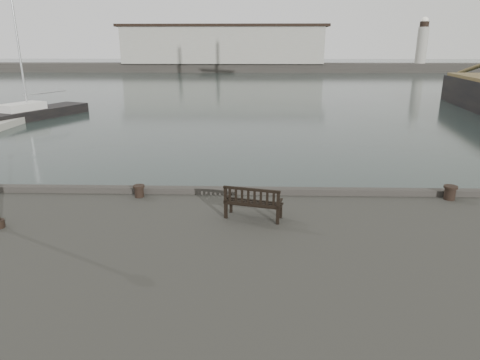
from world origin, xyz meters
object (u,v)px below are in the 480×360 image
at_px(bollard_left, 139,191).
at_px(bench, 253,208).
at_px(bollard_right, 450,193).
at_px(yacht_d, 34,116).

bearing_deg(bollard_left, bench, -24.69).
height_order(bollard_left, bollard_right, bollard_right).
bearing_deg(yacht_d, bollard_left, -34.43).
distance_m(bollard_right, yacht_d, 33.94).
height_order(bench, yacht_d, yacht_d).
xyz_separation_m(bollard_right, yacht_d, (-24.32, 23.62, -1.53)).
bearing_deg(bollard_left, yacht_d, 122.65).
relative_size(bench, yacht_d, 0.13).
xyz_separation_m(bench, bollard_right, (5.75, 1.61, -0.07)).
relative_size(bench, bollard_right, 3.79).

